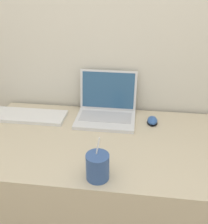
{
  "coord_description": "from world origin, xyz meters",
  "views": [
    {
      "loc": [
        0.14,
        -0.75,
        1.5
      ],
      "look_at": [
        -0.03,
        0.49,
        0.83
      ],
      "focal_mm": 42.0,
      "sensor_mm": 36.0,
      "label": 1
    }
  ],
  "objects_px": {
    "computer_mouse": "(152,121)",
    "external_keyboard": "(27,116)",
    "laptop": "(106,108)",
    "drink_cup": "(98,166)"
  },
  "relations": [
    {
      "from": "laptop",
      "to": "drink_cup",
      "type": "xyz_separation_m",
      "value": [
        0.03,
        -0.52,
        0.0
      ]
    },
    {
      "from": "drink_cup",
      "to": "external_keyboard",
      "type": "relative_size",
      "value": 0.41
    },
    {
      "from": "computer_mouse",
      "to": "external_keyboard",
      "type": "height_order",
      "value": "computer_mouse"
    },
    {
      "from": "laptop",
      "to": "drink_cup",
      "type": "distance_m",
      "value": 0.52
    },
    {
      "from": "laptop",
      "to": "computer_mouse",
      "type": "bearing_deg",
      "value": -7.64
    },
    {
      "from": "laptop",
      "to": "computer_mouse",
      "type": "height_order",
      "value": "laptop"
    },
    {
      "from": "external_keyboard",
      "to": "drink_cup",
      "type": "bearing_deg",
      "value": -42.73
    },
    {
      "from": "drink_cup",
      "to": "computer_mouse",
      "type": "height_order",
      "value": "drink_cup"
    },
    {
      "from": "external_keyboard",
      "to": "laptop",
      "type": "bearing_deg",
      "value": 7.72
    },
    {
      "from": "laptop",
      "to": "external_keyboard",
      "type": "distance_m",
      "value": 0.47
    }
  ]
}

